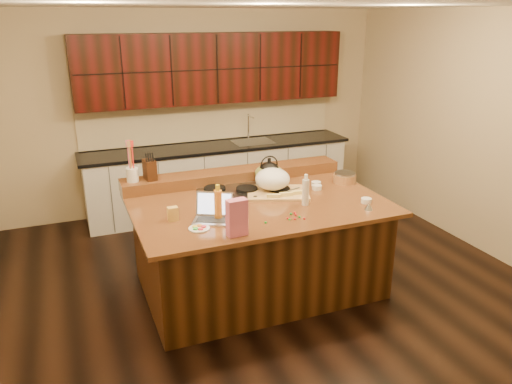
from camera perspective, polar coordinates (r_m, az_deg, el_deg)
name	(u,v)px	position (r m, az deg, el deg)	size (l,w,h in m)	color
room	(258,158)	(4.67, 0.23, 3.86)	(5.52, 5.02, 2.72)	black
island	(258,244)	(4.98, 0.21, -6.00)	(2.40, 1.60, 0.92)	black
back_ledge	(234,175)	(5.40, -2.56, 1.95)	(2.40, 0.30, 0.12)	black
cooktop	(247,190)	(5.06, -1.05, 0.19)	(0.92, 0.52, 0.05)	gray
back_counter	(218,141)	(6.89, -4.42, 5.82)	(3.70, 0.66, 2.40)	silver
kettle	(269,171)	(5.24, 1.51, 2.38)	(0.22, 0.22, 0.20)	black
green_bowl	(269,173)	(5.24, 1.51, 2.19)	(0.30, 0.30, 0.17)	olive
laptop	(213,213)	(4.38, -4.89, -2.37)	(0.41, 0.38, 0.23)	#B7B7BC
oil_bottle	(218,205)	(4.35, -4.35, -1.49)	(0.07, 0.07, 0.27)	orange
vinegar_bottle	(306,192)	(4.70, 5.68, -0.03)	(0.06, 0.06, 0.25)	silver
wooden_tray	(274,182)	(5.01, 2.05, 1.13)	(0.72, 0.63, 0.25)	tan
ramekin_a	(366,201)	(4.87, 12.49, -0.96)	(0.10, 0.10, 0.04)	white
ramekin_b	(317,187)	(5.16, 6.98, 0.55)	(0.10, 0.10, 0.04)	white
ramekin_c	(316,184)	(5.27, 6.89, 0.94)	(0.10, 0.10, 0.04)	white
strainer_bowl	(345,178)	(5.42, 10.10, 1.54)	(0.24, 0.24, 0.09)	#996B3F
kitchen_timer	(369,206)	(4.70, 12.74, -1.58)	(0.08, 0.08, 0.07)	silver
pink_bag	(237,217)	(4.03, -2.20, -2.93)	(0.17, 0.09, 0.31)	#D26286
candy_plate	(199,228)	(4.22, -6.51, -4.16)	(0.18, 0.18, 0.01)	white
package_box	(173,214)	(4.40, -9.49, -2.47)	(0.09, 0.06, 0.12)	gold
utensil_crock	(132,175)	(5.13, -13.94, 1.93)	(0.12, 0.12, 0.14)	white
knife_block	(150,170)	(5.14, -12.05, 2.50)	(0.10, 0.17, 0.20)	black
gumdrop_0	(295,219)	(4.38, 4.47, -3.08)	(0.02, 0.02, 0.02)	red
gumdrop_1	(299,217)	(4.43, 4.99, -2.86)	(0.02, 0.02, 0.02)	#198C26
gumdrop_2	(288,218)	(4.40, 3.64, -3.00)	(0.02, 0.02, 0.02)	red
gumdrop_3	(266,222)	(4.30, 1.11, -3.50)	(0.02, 0.02, 0.02)	#198C26
gumdrop_4	(295,213)	(4.52, 4.44, -2.38)	(0.02, 0.02, 0.02)	red
gumdrop_5	(291,214)	(4.49, 4.01, -2.50)	(0.02, 0.02, 0.02)	#198C26
gumdrop_6	(296,215)	(4.48, 4.55, -2.60)	(0.02, 0.02, 0.02)	red
gumdrop_7	(290,219)	(4.37, 3.86, -3.15)	(0.02, 0.02, 0.02)	#198C26
gumdrop_8	(304,219)	(4.40, 5.55, -3.04)	(0.02, 0.02, 0.02)	red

